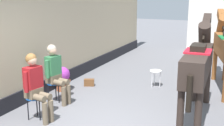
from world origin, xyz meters
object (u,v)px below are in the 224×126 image
object	(u,v)px
seated_visitor_near	(35,84)
saddled_horse_near	(198,62)
flower_planter_far	(63,78)
satchel_bag	(89,82)
spare_stool_white	(156,73)
seated_visitor_far	(55,71)

from	to	relation	value
seated_visitor_near	saddled_horse_near	xyz separation A→B (m)	(2.94, 1.58, 0.38)
flower_planter_far	saddled_horse_near	bearing A→B (deg)	-3.91
saddled_horse_near	satchel_bag	size ratio (longest dim) A/B	10.71
saddled_horse_near	spare_stool_white	xyz separation A→B (m)	(-1.33, 1.56, -0.76)
satchel_bag	saddled_horse_near	bearing A→B (deg)	-37.42
seated_visitor_far	spare_stool_white	size ratio (longest dim) A/B	3.02
seated_visitor_near	spare_stool_white	size ratio (longest dim) A/B	3.02
seated_visitor_far	satchel_bag	xyz separation A→B (m)	(0.11, 1.43, -0.68)
seated_visitor_far	spare_stool_white	world-z (taller)	seated_visitor_far
seated_visitor_near	seated_visitor_far	world-z (taller)	same
spare_stool_white	satchel_bag	distance (m)	1.87
seated_visitor_near	spare_stool_white	distance (m)	3.55
saddled_horse_near	satchel_bag	distance (m)	3.32
spare_stool_white	satchel_bag	size ratio (longest dim) A/B	1.64
saddled_horse_near	satchel_bag	bearing A→B (deg)	164.38
saddled_horse_near	satchel_bag	world-z (taller)	saddled_horse_near
spare_stool_white	satchel_bag	world-z (taller)	spare_stool_white
satchel_bag	seated_visitor_far	bearing A→B (deg)	-116.35
seated_visitor_far	saddled_horse_near	xyz separation A→B (m)	(3.15, 0.58, 0.38)
saddled_horse_near	spare_stool_white	bearing A→B (deg)	130.41
saddled_horse_near	spare_stool_white	distance (m)	2.19
seated_visitor_near	flower_planter_far	world-z (taller)	seated_visitor_near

